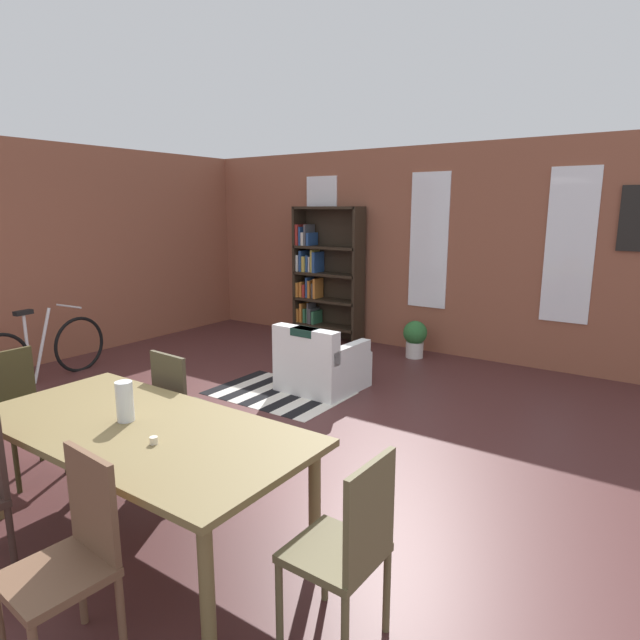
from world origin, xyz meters
The scene contains 17 objects.
ground_plane centered at (0.00, 0.00, 0.00)m, with size 11.20×11.20×0.00m, color #4B2827.
back_wall_brick centered at (0.00, 4.37, 1.41)m, with size 8.63×0.12×2.82m, color #91523C.
window_pane_0 centered at (-1.78, 4.30, 1.55)m, with size 0.55×0.02×1.83m, color white.
window_pane_1 centered at (0.00, 4.30, 1.55)m, with size 0.55×0.02×1.83m, color white.
window_pane_2 centered at (1.78, 4.30, 1.55)m, with size 0.55×0.02×1.83m, color white.
dining_table centered at (0.41, -0.78, 0.67)m, with size 2.15×1.02×0.74m.
vase_on_table centered at (0.28, -0.78, 0.86)m, with size 0.10×0.10×0.24m, color silver.
tealight_candle_0 centered at (0.69, -0.90, 0.76)m, with size 0.04×0.04×0.04m, color silver.
dining_chair_near_right centered at (0.90, -1.52, 0.51)m, with size 0.43×0.43×0.95m.
dining_chair_head_left centered at (-1.04, -0.79, 0.51)m, with size 0.40×0.40×0.95m.
dining_chair_head_right centered at (1.86, -0.79, 0.51)m, with size 0.41×0.41×0.95m.
dining_chair_far_left centered at (-0.08, -0.05, 0.51)m, with size 0.42×0.42×0.95m.
bookshelf_tall centered at (-1.63, 4.11, 1.01)m, with size 1.12×0.32×2.02m.
armchair_white centered at (-0.28, 2.10, 0.28)m, with size 0.83×0.83×0.75m.
bicycle_second centered at (-3.11, 0.49, 0.35)m, with size 0.44×1.68×0.89m.
potted_plant_by_shelf centered at (0.03, 3.89, 0.28)m, with size 0.32×0.32×0.51m.
striped_rug centered at (-0.58, 1.72, 0.00)m, with size 1.44×1.01×0.01m.
Camera 1 is at (2.96, -2.60, 1.99)m, focal length 29.95 mm.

